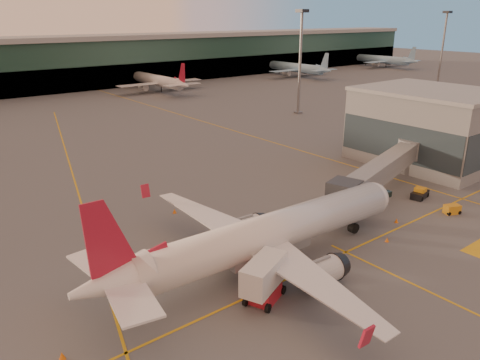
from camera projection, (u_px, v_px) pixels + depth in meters
ground at (353, 288)px, 43.94m from camera, size 600.00×600.00×0.00m
taxi_markings at (94, 180)px, 72.49m from camera, size 100.12×173.00×0.01m
gate_building at (429, 126)px, 79.68m from camera, size 18.40×22.40×12.60m
mast_east_near at (300, 55)px, 117.01m from camera, size 2.40×2.40×25.60m
mast_east_far at (443, 43)px, 163.96m from camera, size 2.40×2.40×25.60m
distant_aircraft_row at (56, 102)px, 137.40m from camera, size 350.00×34.00×13.00m
main_airplane at (264, 237)px, 45.94m from camera, size 37.37×33.63×11.28m
jet_bridge at (386, 168)px, 65.86m from camera, size 28.25×10.47×5.67m
catering_truck at (264, 278)px, 41.21m from camera, size 5.71×4.16×4.07m
gpu_cart at (452, 209)px, 60.26m from camera, size 2.30×1.88×1.17m
pushback_tug at (420, 194)px, 65.37m from camera, size 3.23×2.12×1.54m
cone_nose at (397, 221)px, 57.70m from camera, size 0.43×0.43×0.55m
cone_tail at (62, 356)px, 34.77m from camera, size 0.48×0.48×0.61m
cone_wing_left at (175, 211)px, 60.48m from camera, size 0.46×0.46×0.58m
cone_fwd at (387, 240)px, 52.83m from camera, size 0.42×0.42×0.53m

